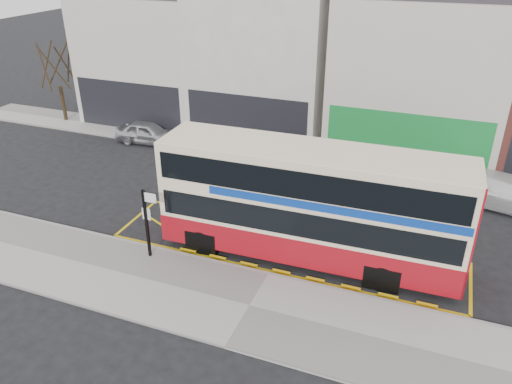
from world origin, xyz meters
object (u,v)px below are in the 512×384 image
at_px(car_white, 507,193).
at_px(street_tree_left, 54,54).
at_px(car_silver, 148,133).
at_px(street_tree_right, 451,99).
at_px(bus_stop_post, 147,217).
at_px(double_decker_bus, 311,203).
at_px(car_grey, 292,156).

relative_size(car_white, street_tree_left, 0.78).
distance_m(car_silver, car_white, 19.78).
bearing_deg(street_tree_right, bus_stop_post, -127.29).
bearing_deg(car_white, bus_stop_post, 137.38).
distance_m(bus_stop_post, street_tree_left, 18.64).
distance_m(car_white, street_tree_right, 5.65).
relative_size(car_silver, car_white, 0.75).
distance_m(double_decker_bus, street_tree_right, 11.74).
height_order(car_white, street_tree_left, street_tree_left).
bearing_deg(car_white, car_grey, 96.60).
bearing_deg(car_silver, street_tree_right, -85.92).
xyz_separation_m(double_decker_bus, street_tree_left, (-19.71, 9.61, 2.17)).
distance_m(double_decker_bus, car_grey, 8.80).
relative_size(double_decker_bus, street_tree_left, 1.71).
bearing_deg(street_tree_left, double_decker_bus, -25.99).
xyz_separation_m(car_grey, street_tree_left, (-16.53, 1.59, 3.91)).
relative_size(double_decker_bus, street_tree_right, 2.04).
bearing_deg(car_white, car_silver, 98.23).
height_order(bus_stop_post, car_silver, bus_stop_post).
xyz_separation_m(double_decker_bus, car_silver, (-12.35, 8.22, -1.72)).
height_order(double_decker_bus, car_silver, double_decker_bus).
bearing_deg(street_tree_right, car_grey, -159.74).
distance_m(bus_stop_post, street_tree_right, 16.64).
relative_size(car_silver, street_tree_right, 0.70).
bearing_deg(bus_stop_post, car_grey, 73.68).
relative_size(bus_stop_post, car_silver, 0.74).
height_order(double_decker_bus, car_white, double_decker_bus).
bearing_deg(car_grey, double_decker_bus, -157.48).
bearing_deg(bus_stop_post, double_decker_bus, 19.64).
distance_m(bus_stop_post, car_silver, 12.57).
bearing_deg(car_grey, car_silver, 89.66).
bearing_deg(street_tree_right, car_white, -50.39).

